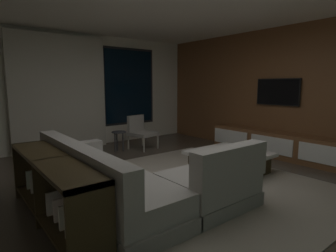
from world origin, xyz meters
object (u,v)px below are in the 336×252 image
object	(u,v)px
mounted_tv	(278,92)
book_stack_on_coffee_table	(229,148)
sectional_couch	(133,183)
side_stool	(119,135)
console_table_behind_couch	(53,187)
accent_chair_near_window	(140,130)
coffee_table	(229,162)
media_console	(279,145)

from	to	relation	value
mounted_tv	book_stack_on_coffee_table	bearing A→B (deg)	-173.55
sectional_couch	side_stool	size ratio (longest dim) A/B	5.43
side_stool	console_table_behind_couch	world-z (taller)	console_table_behind_couch
accent_chair_near_window	side_stool	size ratio (longest dim) A/B	1.70
book_stack_on_coffee_table	side_stool	distance (m)	2.63
sectional_couch	console_table_behind_couch	bearing A→B (deg)	171.80
sectional_couch	side_stool	world-z (taller)	sectional_couch
accent_chair_near_window	sectional_couch	bearing A→B (deg)	-124.41
sectional_couch	mounted_tv	xyz separation A→B (m)	(3.78, 0.33, 1.06)
coffee_table	media_console	distance (m)	1.60
book_stack_on_coffee_table	media_console	size ratio (longest dim) A/B	0.09
side_stool	sectional_couch	bearing A→B (deg)	-114.96
book_stack_on_coffee_table	accent_chair_near_window	distance (m)	2.50
book_stack_on_coffee_table	console_table_behind_couch	size ratio (longest dim) A/B	0.14
book_stack_on_coffee_table	mounted_tv	distance (m)	2.01
sectional_couch	console_table_behind_couch	world-z (taller)	sectional_couch
console_table_behind_couch	media_console	bearing A→B (deg)	0.06
mounted_tv	console_table_behind_couch	size ratio (longest dim) A/B	0.46
accent_chair_near_window	media_console	size ratio (longest dim) A/B	0.25
media_console	mounted_tv	distance (m)	1.13
sectional_couch	accent_chair_near_window	world-z (taller)	sectional_couch
sectional_couch	mounted_tv	world-z (taller)	mounted_tv
mounted_tv	console_table_behind_couch	xyz separation A→B (m)	(-4.70, -0.20, -0.93)
sectional_couch	coffee_table	world-z (taller)	sectional_couch
coffee_table	accent_chair_near_window	bearing A→B (deg)	94.53
coffee_table	side_stool	distance (m)	2.64
coffee_table	console_table_behind_couch	world-z (taller)	console_table_behind_couch
accent_chair_near_window	mounted_tv	size ratio (longest dim) A/B	0.81
coffee_table	book_stack_on_coffee_table	size ratio (longest dim) A/B	4.03
side_stool	mounted_tv	bearing A→B (deg)	-42.17
coffee_table	media_console	xyz separation A→B (m)	(1.60, 0.01, 0.06)
coffee_table	side_stool	xyz separation A→B (m)	(-0.77, 2.52, 0.19)
accent_chair_near_window	console_table_behind_couch	bearing A→B (deg)	-137.38
coffee_table	console_table_behind_couch	size ratio (longest dim) A/B	0.55
book_stack_on_coffee_table	media_console	bearing A→B (deg)	0.09
coffee_table	mounted_tv	distance (m)	2.14
console_table_behind_couch	side_stool	bearing A→B (deg)	49.54
accent_chair_near_window	media_console	xyz separation A→B (m)	(1.80, -2.49, -0.18)
coffee_table	mounted_tv	xyz separation A→B (m)	(1.78, 0.21, 1.16)
book_stack_on_coffee_table	side_stool	world-z (taller)	book_stack_on_coffee_table
coffee_table	side_stool	bearing A→B (deg)	106.92
media_console	mounted_tv	world-z (taller)	mounted_tv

